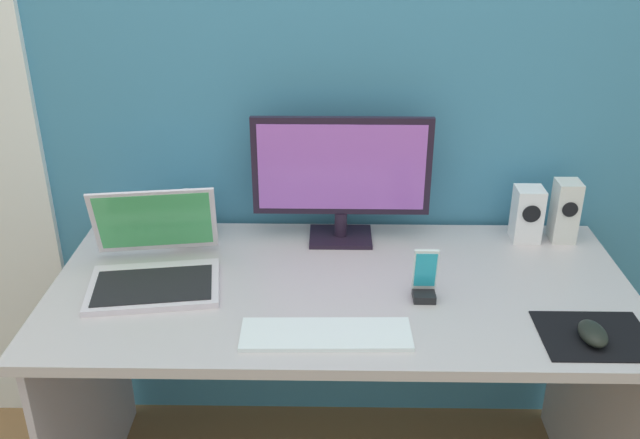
# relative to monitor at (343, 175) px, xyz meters

# --- Properties ---
(wall_back) EXTENTS (6.00, 0.04, 2.50)m
(wall_back) POSITION_rel_monitor_xyz_m (-0.00, 0.14, 0.32)
(wall_back) COLOR teal
(wall_back) RESTS_ON ground_plane
(desk) EXTENTS (1.50, 0.72, 0.73)m
(desk) POSITION_rel_monitor_xyz_m (-0.00, -0.26, -0.35)
(desk) COLOR beige
(desk) RESTS_ON ground_plane
(monitor) EXTENTS (0.50, 0.14, 0.37)m
(monitor) POSITION_rel_monitor_xyz_m (0.00, 0.00, 0.00)
(monitor) COLOR black
(monitor) RESTS_ON desk
(speaker_right) EXTENTS (0.07, 0.08, 0.18)m
(speaker_right) POSITION_rel_monitor_xyz_m (0.64, 0.01, -0.11)
(speaker_right) COLOR silver
(speaker_right) RESTS_ON desk
(speaker_near_monitor) EXTENTS (0.08, 0.08, 0.16)m
(speaker_near_monitor) POSITION_rel_monitor_xyz_m (0.53, 0.01, -0.12)
(speaker_near_monitor) COLOR white
(speaker_near_monitor) RESTS_ON desk
(laptop) EXTENTS (0.37, 0.36, 0.22)m
(laptop) POSITION_rel_monitor_xyz_m (-0.49, -0.24, -0.16)
(laptop) COLOR silver
(laptop) RESTS_ON desk
(fishbowl) EXTENTS (0.16, 0.16, 0.16)m
(fishbowl) POSITION_rel_monitor_xyz_m (-0.45, -0.00, -0.13)
(fishbowl) COLOR silver
(fishbowl) RESTS_ON desk
(keyboard_external) EXTENTS (0.39, 0.13, 0.01)m
(keyboard_external) POSITION_rel_monitor_xyz_m (-0.04, -0.49, -0.20)
(keyboard_external) COLOR white
(keyboard_external) RESTS_ON desk
(mousepad) EXTENTS (0.25, 0.20, 0.00)m
(mousepad) POSITION_rel_monitor_xyz_m (0.57, -0.48, -0.20)
(mousepad) COLOR black
(mousepad) RESTS_ON desk
(mouse) EXTENTS (0.06, 0.10, 0.04)m
(mouse) POSITION_rel_monitor_xyz_m (0.56, -0.50, -0.18)
(mouse) COLOR black
(mouse) RESTS_ON mousepad
(phone_in_dock) EXTENTS (0.06, 0.05, 0.14)m
(phone_in_dock) POSITION_rel_monitor_xyz_m (0.20, -0.32, -0.15)
(phone_in_dock) COLOR black
(phone_in_dock) RESTS_ON desk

